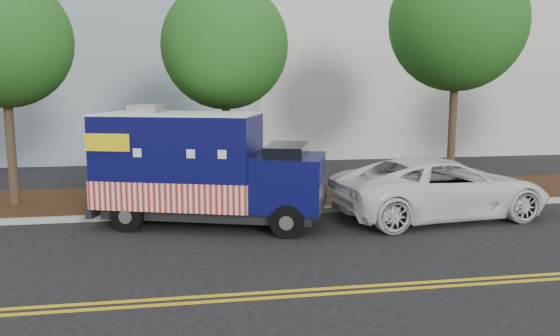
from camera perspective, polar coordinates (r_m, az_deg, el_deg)
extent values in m
plane|color=black|center=(14.09, -3.73, -6.27)|extent=(120.00, 120.00, 0.00)
cube|color=#9E9E99|center=(15.42, -4.27, -4.67)|extent=(120.00, 0.18, 0.15)
cube|color=black|center=(17.46, -4.93, -3.09)|extent=(120.00, 4.00, 0.15)
cube|color=gold|center=(9.89, -0.96, -12.84)|extent=(120.00, 0.10, 0.01)
cube|color=gold|center=(9.66, -0.73, -13.38)|extent=(120.00, 0.10, 0.01)
cylinder|color=#38281C|center=(17.66, -26.32, 2.36)|extent=(0.26, 0.26, 3.92)
sphere|color=#1C5217|center=(17.62, -26.97, 11.82)|extent=(3.82, 3.82, 3.82)
cylinder|color=#38281C|center=(17.40, -5.63, 3.01)|extent=(0.26, 0.26, 3.84)
sphere|color=#1C5217|center=(17.36, -5.78, 12.59)|extent=(3.93, 3.93, 3.93)
cylinder|color=#38281C|center=(19.15, 17.56, 4.18)|extent=(0.26, 0.26, 4.51)
sphere|color=#1C5217|center=(19.21, 18.03, 14.23)|extent=(4.43, 4.43, 4.43)
cube|color=#473828|center=(15.61, -10.49, -0.42)|extent=(0.06, 0.06, 2.40)
cube|color=black|center=(14.43, -7.04, -4.32)|extent=(5.66, 3.40, 0.27)
cube|color=#090A41|center=(14.44, -10.43, 0.95)|extent=(4.51, 3.35, 2.30)
cube|color=#B9160B|center=(14.57, -10.35, -2.22)|extent=(4.56, 3.42, 0.72)
cube|color=white|center=(14.34, -10.56, 5.57)|extent=(4.51, 3.35, 0.06)
cube|color=#B7B7BA|center=(14.63, -13.78, 6.02)|extent=(0.97, 0.97, 0.21)
cube|color=#090A41|center=(13.87, 0.92, -1.43)|extent=(2.28, 2.49, 1.34)
cube|color=black|center=(13.77, 0.73, 1.20)|extent=(1.49, 2.07, 0.62)
cube|color=black|center=(13.86, 4.53, -3.35)|extent=(0.67, 1.84, 0.29)
cube|color=black|center=(15.45, -17.55, -3.68)|extent=(0.84, 2.10, 0.27)
cube|color=#B7B7BA|center=(15.22, -17.68, 1.25)|extent=(0.58, 1.65, 1.82)
cube|color=#B7B7BA|center=(15.43, -8.06, 1.67)|extent=(1.65, 0.58, 1.05)
cube|color=yellow|center=(13.89, -17.64, 2.56)|extent=(1.10, 0.38, 0.43)
cube|color=yellow|center=(15.95, -14.04, 3.46)|extent=(1.10, 0.38, 0.43)
cylinder|color=black|center=(13.08, 0.76, -5.62)|extent=(0.85, 0.51, 0.80)
cylinder|color=black|center=(14.96, 1.78, -3.78)|extent=(0.85, 0.51, 0.80)
cylinder|color=black|center=(14.18, -15.61, -4.81)|extent=(0.85, 0.51, 0.80)
cylinder|color=black|center=(15.93, -12.75, -3.23)|extent=(0.85, 0.51, 0.80)
imported|color=white|center=(15.67, 16.41, -1.97)|extent=(6.27, 3.46, 1.66)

